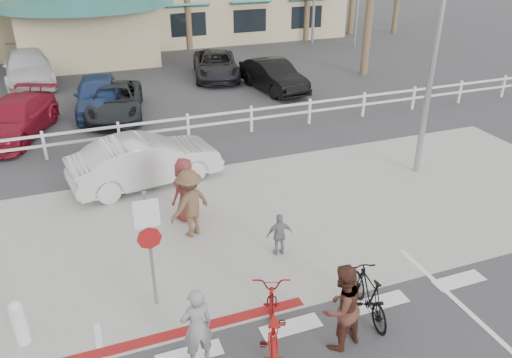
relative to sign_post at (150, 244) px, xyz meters
name	(u,v)px	position (x,y,z in m)	size (l,w,h in m)	color
ground	(304,349)	(2.30, -2.20, -1.45)	(140.00, 140.00, 0.00)	#333335
sidewalk_plaza	(229,225)	(2.30, 2.30, -1.44)	(22.00, 7.00, 0.01)	gray
cross_street	(192,164)	(2.30, 6.30, -1.45)	(40.00, 5.00, 0.01)	#333335
parking_lot	(144,86)	(2.30, 15.80, -1.45)	(50.00, 16.00, 0.01)	#333335
curb_red	(129,346)	(-0.70, -1.00, -1.44)	(7.00, 0.25, 0.02)	maroon
rail_fence	(191,127)	(2.80, 8.30, -0.95)	(29.40, 0.16, 1.00)	silver
sign_post	(150,244)	(0.00, 0.00, 0.00)	(0.50, 0.10, 2.90)	gray
bollard_0	(19,322)	(-2.50, -0.20, -0.97)	(0.26, 0.26, 0.95)	silver
streetlight_0	(439,24)	(8.80, 3.30, 3.05)	(0.60, 2.00, 9.00)	gray
info_sign	(358,1)	(16.30, 19.80, 1.35)	(1.20, 0.16, 5.60)	navy
bike_red	(272,322)	(1.79, -1.86, -0.92)	(0.71, 2.03, 1.07)	maroon
rider_red	(197,327)	(0.43, -1.78, -0.66)	(0.57, 0.38, 1.58)	gray
bike_black	(369,294)	(3.86, -1.78, -0.96)	(0.46, 1.64, 0.99)	black
rider_black	(341,307)	(2.94, -2.29, -0.58)	(0.84, 0.66, 1.74)	#4B271E
pedestrian_a	(190,203)	(1.31, 2.25, -0.57)	(1.14, 0.66, 1.77)	brown
pedestrian_child	(280,235)	(3.03, 0.70, -0.91)	(0.63, 0.26, 1.08)	gray
pedestrian_b	(185,189)	(1.38, 3.06, -0.59)	(0.84, 0.54, 1.71)	maroon
car_white_sedan	(146,161)	(0.75, 5.46, -0.72)	(1.54, 4.42, 1.46)	silver
lot_car_1	(14,119)	(-3.09, 10.86, -0.77)	(1.92, 4.72, 1.37)	maroon
lot_car_2	(98,95)	(-0.02, 12.54, -0.70)	(1.78, 4.42, 1.51)	navy
lot_car_3	(273,76)	(7.87, 12.89, -0.75)	(1.49, 4.26, 1.40)	black
lot_car_4	(28,67)	(-2.81, 18.24, -0.67)	(2.18, 5.35, 1.55)	silver
lot_car_5	(216,65)	(6.00, 15.98, -0.80)	(2.14, 4.65, 1.29)	black
lot_car_6	(115,101)	(0.56, 11.89, -0.82)	(2.10, 4.55, 1.26)	black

